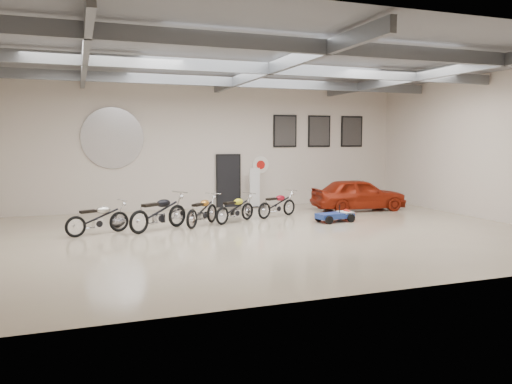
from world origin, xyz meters
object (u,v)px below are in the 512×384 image
object	(u,v)px
banner_stand	(255,187)
vintage_car	(359,194)
motorcycle_red	(277,204)
motorcycle_silver	(98,218)
motorcycle_yellow	(235,208)
go_kart	(338,213)
motorcycle_gold	(202,210)
motorcycle_black	(159,212)

from	to	relation	value
banner_stand	vintage_car	distance (m)	4.15
banner_stand	motorcycle_red	size ratio (longest dim) A/B	0.94
motorcycle_silver	banner_stand	bearing A→B (deg)	10.71
banner_stand	motorcycle_red	bearing A→B (deg)	-104.92
motorcycle_yellow	motorcycle_red	distance (m)	1.83
motorcycle_silver	motorcycle_yellow	bearing A→B (deg)	-12.75
motorcycle_silver	go_kart	distance (m)	7.69
motorcycle_silver	motorcycle_red	size ratio (longest dim) A/B	1.05
motorcycle_gold	go_kart	distance (m)	4.55
banner_stand	motorcycle_black	bearing A→B (deg)	-150.98
motorcycle_silver	motorcycle_yellow	distance (m)	4.45
motorcycle_black	motorcycle_yellow	distance (m)	2.70
banner_stand	go_kart	xyz separation A→B (m)	(1.43, -4.34, -0.56)
go_kart	motorcycle_silver	bearing A→B (deg)	170.58
banner_stand	motorcycle_gold	xyz separation A→B (m)	(-3.05, -3.58, -0.35)
motorcycle_gold	motorcycle_red	world-z (taller)	motorcycle_gold
motorcycle_gold	vintage_car	world-z (taller)	vintage_car
motorcycle_red	go_kart	size ratio (longest dim) A/B	1.15
motorcycle_gold	motorcycle_black	bearing A→B (deg)	146.04
go_kart	vintage_car	distance (m)	3.04
motorcycle_yellow	go_kart	bearing A→B (deg)	-49.21
motorcycle_black	motorcycle_red	world-z (taller)	motorcycle_black
motorcycle_silver	motorcycle_red	xyz separation A→B (m)	(6.12, 1.30, -0.02)
motorcycle_gold	vintage_car	distance (m)	6.73
banner_stand	motorcycle_yellow	xyz separation A→B (m)	(-1.86, -3.31, -0.37)
motorcycle_silver	motorcycle_red	bearing A→B (deg)	-10.12
motorcycle_silver	go_kart	size ratio (longest dim) A/B	1.21
motorcycle_silver	vintage_car	world-z (taller)	vintage_car
motorcycle_black	motorcycle_red	distance (m)	4.52
banner_stand	motorcycle_gold	size ratio (longest dim) A/B	0.88
motorcycle_yellow	go_kart	size ratio (longest dim) A/B	1.17
motorcycle_black	vintage_car	bearing A→B (deg)	-20.72
banner_stand	go_kart	size ratio (longest dim) A/B	1.08
motorcycle_yellow	vintage_car	world-z (taller)	vintage_car
motorcycle_yellow	motorcycle_red	world-z (taller)	motorcycle_yellow
banner_stand	vintage_car	world-z (taller)	banner_stand
motorcycle_silver	motorcycle_black	distance (m)	1.77
motorcycle_silver	go_kart	xyz separation A→B (m)	(7.68, -0.31, -0.21)
motorcycle_silver	motorcycle_yellow	size ratio (longest dim) A/B	1.04
go_kart	motorcycle_gold	bearing A→B (deg)	163.24
motorcycle_black	motorcycle_silver	bearing A→B (deg)	149.85
motorcycle_silver	motorcycle_yellow	xyz separation A→B (m)	(4.39, 0.72, -0.02)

